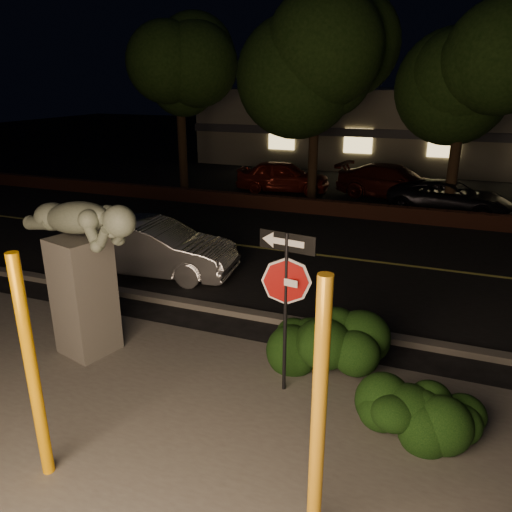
{
  "coord_description": "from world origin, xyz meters",
  "views": [
    {
      "loc": [
        2.37,
        -5.38,
        4.43
      ],
      "look_at": [
        -0.53,
        2.11,
        1.6
      ],
      "focal_mm": 35.0,
      "sensor_mm": 36.0,
      "label": 1
    }
  ],
  "objects_px": {
    "yellow_pole_left": "(32,371)",
    "silver_sedan": "(153,248)",
    "parked_car_red": "(283,176)",
    "parked_car_darkred": "(394,182)",
    "sculpture": "(81,259)",
    "parked_car_dark": "(450,198)",
    "yellow_pole_right": "(319,418)",
    "signpost": "(286,282)"
  },
  "relations": [
    {
      "from": "signpost",
      "to": "parked_car_red",
      "type": "bearing_deg",
      "value": 117.13
    },
    {
      "from": "parked_car_dark",
      "to": "silver_sedan",
      "type": "bearing_deg",
      "value": 152.1
    },
    {
      "from": "signpost",
      "to": "silver_sedan",
      "type": "xyz_separation_m",
      "value": [
        -4.43,
        3.46,
        -1.11
      ]
    },
    {
      "from": "parked_car_dark",
      "to": "yellow_pole_right",
      "type": "bearing_deg",
      "value": -174.99
    },
    {
      "from": "yellow_pole_right",
      "to": "parked_car_darkred",
      "type": "bearing_deg",
      "value": 93.89
    },
    {
      "from": "yellow_pole_left",
      "to": "parked_car_dark",
      "type": "xyz_separation_m",
      "value": [
        4.2,
        14.76,
        -0.82
      ]
    },
    {
      "from": "sculpture",
      "to": "parked_car_red",
      "type": "xyz_separation_m",
      "value": [
        -1.03,
        13.66,
        -1.04
      ]
    },
    {
      "from": "parked_car_red",
      "to": "parked_car_dark",
      "type": "bearing_deg",
      "value": -109.09
    },
    {
      "from": "yellow_pole_right",
      "to": "silver_sedan",
      "type": "height_order",
      "value": "yellow_pole_right"
    },
    {
      "from": "yellow_pole_left",
      "to": "parked_car_darkred",
      "type": "bearing_deg",
      "value": 82.9
    },
    {
      "from": "yellow_pole_right",
      "to": "parked_car_red",
      "type": "distance_m",
      "value": 16.85
    },
    {
      "from": "signpost",
      "to": "silver_sedan",
      "type": "distance_m",
      "value": 5.73
    },
    {
      "from": "parked_car_red",
      "to": "parked_car_darkred",
      "type": "relative_size",
      "value": 0.85
    },
    {
      "from": "yellow_pole_left",
      "to": "yellow_pole_right",
      "type": "distance_m",
      "value": 3.19
    },
    {
      "from": "yellow_pole_right",
      "to": "yellow_pole_left",
      "type": "bearing_deg",
      "value": -174.86
    },
    {
      "from": "yellow_pole_right",
      "to": "parked_car_red",
      "type": "xyz_separation_m",
      "value": [
        -5.56,
        15.89,
        -0.79
      ]
    },
    {
      "from": "sculpture",
      "to": "parked_car_darkred",
      "type": "distance_m",
      "value": 14.55
    },
    {
      "from": "sculpture",
      "to": "parked_car_dark",
      "type": "distance_m",
      "value": 13.5
    },
    {
      "from": "signpost",
      "to": "parked_car_red",
      "type": "xyz_separation_m",
      "value": [
        -4.48,
        13.55,
        -1.12
      ]
    },
    {
      "from": "sculpture",
      "to": "parked_car_darkred",
      "type": "xyz_separation_m",
      "value": [
        3.42,
        14.1,
        -1.04
      ]
    },
    {
      "from": "silver_sedan",
      "to": "parked_car_red",
      "type": "bearing_deg",
      "value": -5.11
    },
    {
      "from": "silver_sedan",
      "to": "sculpture",
      "type": "bearing_deg",
      "value": -170.03
    },
    {
      "from": "yellow_pole_right",
      "to": "signpost",
      "type": "height_order",
      "value": "yellow_pole_right"
    },
    {
      "from": "parked_car_red",
      "to": "parked_car_dark",
      "type": "relative_size",
      "value": 0.93
    },
    {
      "from": "sculpture",
      "to": "parked_car_red",
      "type": "bearing_deg",
      "value": 109.69
    },
    {
      "from": "silver_sedan",
      "to": "parked_car_red",
      "type": "height_order",
      "value": "silver_sedan"
    },
    {
      "from": "parked_car_red",
      "to": "signpost",
      "type": "bearing_deg",
      "value": -168.69
    },
    {
      "from": "yellow_pole_left",
      "to": "silver_sedan",
      "type": "xyz_separation_m",
      "value": [
        -2.33,
        6.08,
        -0.74
      ]
    },
    {
      "from": "yellow_pole_right",
      "to": "parked_car_darkred",
      "type": "relative_size",
      "value": 0.65
    },
    {
      "from": "parked_car_darkred",
      "to": "yellow_pole_right",
      "type": "bearing_deg",
      "value": -166.58
    },
    {
      "from": "sculpture",
      "to": "silver_sedan",
      "type": "distance_m",
      "value": 3.84
    },
    {
      "from": "parked_car_red",
      "to": "parked_car_darkred",
      "type": "xyz_separation_m",
      "value": [
        4.45,
        0.44,
        -0.0
      ]
    },
    {
      "from": "silver_sedan",
      "to": "parked_car_darkred",
      "type": "height_order",
      "value": "silver_sedan"
    },
    {
      "from": "signpost",
      "to": "parked_car_red",
      "type": "relative_size",
      "value": 0.65
    },
    {
      "from": "yellow_pole_left",
      "to": "parked_car_red",
      "type": "xyz_separation_m",
      "value": [
        -2.38,
        16.17,
        -0.74
      ]
    },
    {
      "from": "yellow_pole_right",
      "to": "signpost",
      "type": "bearing_deg",
      "value": 114.83
    },
    {
      "from": "silver_sedan",
      "to": "parked_car_dark",
      "type": "bearing_deg",
      "value": -42.32
    },
    {
      "from": "parked_car_darkred",
      "to": "sculpture",
      "type": "bearing_deg",
      "value": 175.9
    },
    {
      "from": "signpost",
      "to": "parked_car_dark",
      "type": "distance_m",
      "value": 12.38
    },
    {
      "from": "parked_car_red",
      "to": "parked_car_darkred",
      "type": "distance_m",
      "value": 4.47
    },
    {
      "from": "parked_car_darkred",
      "to": "parked_car_red",
      "type": "bearing_deg",
      "value": 105.15
    },
    {
      "from": "signpost",
      "to": "parked_car_darkred",
      "type": "xyz_separation_m",
      "value": [
        -0.03,
        13.99,
        -1.12
      ]
    }
  ]
}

